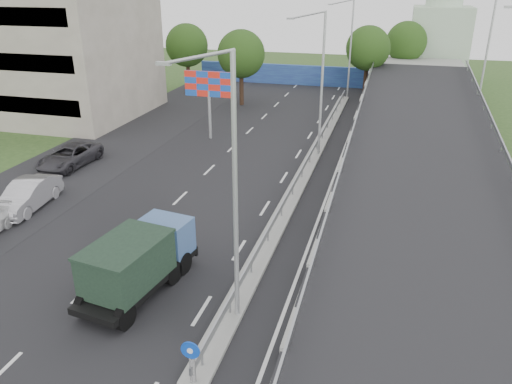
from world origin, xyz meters
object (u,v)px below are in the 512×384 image
(billboard, at_px, (209,88))
(dump_truck, at_px, (139,260))
(lamp_post_near, at_px, (230,180))
(parked_car_b, at_px, (27,195))
(lamp_post_far, at_px, (349,44))
(church, at_px, (439,37))
(parked_car_c, at_px, (69,156))
(sign_bollard, at_px, (192,362))
(lamp_post_mid, at_px, (320,78))

(billboard, distance_m, dump_truck, 21.97)
(lamp_post_near, distance_m, parked_car_b, 16.60)
(lamp_post_far, xyz_separation_m, billboard, (-9.11, -18.00, -1.62))
(church, distance_m, billboard, 37.23)
(parked_car_b, bearing_deg, lamp_post_near, -30.11)
(dump_truck, bearing_deg, parked_car_c, 142.27)
(sign_bollard, xyz_separation_m, lamp_post_far, (0.11, 43.83, 4.77))
(lamp_post_near, relative_size, church, 0.73)
(lamp_post_near, relative_size, lamp_post_mid, 1.00)
(dump_truck, bearing_deg, lamp_post_near, -1.33)
(lamp_post_near, xyz_separation_m, lamp_post_far, (0.00, 40.00, 0.00))
(dump_truck, xyz_separation_m, parked_car_c, (-12.03, 12.42, -0.74))
(sign_bollard, distance_m, lamp_post_far, 44.08)
(lamp_post_far, bearing_deg, billboard, -116.84)
(dump_truck, distance_m, parked_car_b, 11.66)
(lamp_post_near, xyz_separation_m, parked_car_b, (-14.47, 6.42, -4.99))
(lamp_post_mid, bearing_deg, parked_car_c, -157.25)
(sign_bollard, relative_size, dump_truck, 0.27)
(lamp_post_mid, xyz_separation_m, dump_truck, (-4.32, -19.28, -4.33))
(sign_bollard, xyz_separation_m, billboard, (-9.00, 25.83, 3.15))
(lamp_post_mid, bearing_deg, lamp_post_far, 90.00)
(sign_bollard, height_order, church, church)
(billboard, height_order, parked_car_b, billboard)
(billboard, bearing_deg, parked_car_c, -129.27)
(billboard, bearing_deg, dump_truck, -77.32)
(lamp_post_near, relative_size, dump_truck, 1.60)
(sign_bollard, relative_size, billboard, 0.30)
(lamp_post_far, xyz_separation_m, church, (9.89, 14.00, -0.50))
(lamp_post_mid, height_order, church, church)
(lamp_post_near, bearing_deg, billboard, 112.49)
(parked_car_c, bearing_deg, billboard, 53.39)
(billboard, relative_size, dump_truck, 0.87)
(lamp_post_mid, distance_m, dump_truck, 20.22)
(sign_bollard, bearing_deg, church, 80.19)
(lamp_post_far, xyz_separation_m, parked_car_b, (-14.47, -33.58, -4.99))
(church, relative_size, dump_truck, 2.19)
(sign_bollard, bearing_deg, billboard, 109.21)
(lamp_post_far, xyz_separation_m, dump_truck, (-4.32, -39.28, -4.33))
(sign_bollard, xyz_separation_m, church, (10.00, 57.83, 4.28))
(lamp_post_far, bearing_deg, parked_car_b, -113.31)
(sign_bollard, distance_m, billboard, 27.53)
(lamp_post_near, relative_size, billboard, 1.83)
(sign_bollard, distance_m, parked_car_b, 17.64)
(church, bearing_deg, sign_bollard, -99.81)
(church, height_order, parked_car_b, church)
(parked_car_c, bearing_deg, dump_truck, -43.26)
(lamp_post_near, height_order, dump_truck, lamp_post_near)
(dump_truck, xyz_separation_m, parked_car_b, (-10.15, 5.70, -0.66))
(sign_bollard, bearing_deg, dump_truck, 132.80)
(lamp_post_mid, height_order, dump_truck, lamp_post_mid)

